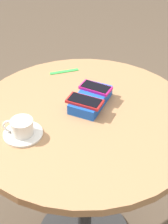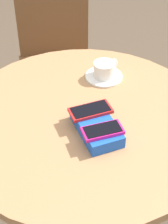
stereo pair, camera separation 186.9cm
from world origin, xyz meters
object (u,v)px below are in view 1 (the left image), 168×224
saucer (23,134)px  phone_red (85,101)px  phone_magenta (96,88)px  phone_box (91,100)px  lanyard_strap (64,72)px  round_table (84,147)px  coffee_cup (21,127)px

saucer → phone_red: bearing=160.1°
phone_magenta → phone_red: same height
phone_box → phone_red: (0.05, 0.01, 0.03)m
phone_box → lanyard_strap: (-0.12, -0.24, -0.02)m
phone_red → saucer: size_ratio=1.04×
phone_magenta → saucer: phone_magenta is taller
lanyard_strap → phone_red: bearing=55.6°
round_table → saucer: 0.29m
round_table → coffee_cup: (0.22, -0.11, 0.19)m
phone_box → phone_red: phone_red is taller
phone_magenta → coffee_cup: bearing=-11.3°
phone_box → phone_red: 0.06m
phone_box → phone_magenta: 0.05m
phone_box → saucer: 0.30m
phone_magenta → saucer: bearing=-11.0°
phone_magenta → coffee_cup: size_ratio=1.31×
round_table → saucer: size_ratio=6.18×
phone_red → saucer: bearing=-19.9°
phone_box → round_table: bearing=20.1°
phone_red → saucer: phone_red is taller
phone_box → phone_magenta: (-0.05, -0.01, 0.03)m
phone_box → phone_magenta: bearing=-167.1°
phone_box → coffee_cup: bearing=-15.0°
coffee_cup → lanyard_strap: 0.44m
round_table → phone_box: size_ratio=4.05×
phone_box → phone_magenta: size_ratio=1.64×
phone_box → saucer: phone_box is taller
round_table → phone_magenta: 0.24m
coffee_cup → phone_box: bearing=165.0°
round_table → coffee_cup: 0.31m
saucer → phone_box: bearing=165.3°
coffee_cup → phone_red: bearing=159.7°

